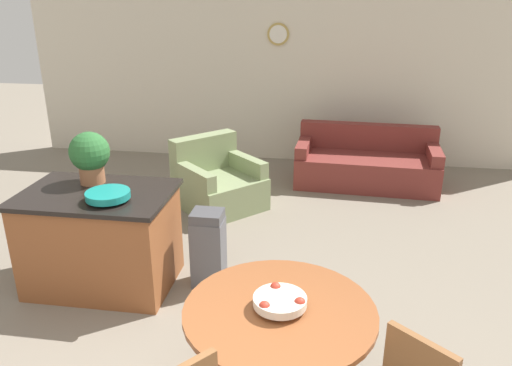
{
  "coord_description": "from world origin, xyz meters",
  "views": [
    {
      "loc": [
        0.72,
        -1.48,
        2.5
      ],
      "look_at": [
        0.11,
        2.46,
        0.98
      ],
      "focal_mm": 35.0,
      "sensor_mm": 36.0,
      "label": 1
    }
  ],
  "objects_px": {
    "fruit_bowl": "(280,301)",
    "potted_plant": "(90,155)",
    "trash_bin": "(208,249)",
    "couch": "(366,165)",
    "dining_table": "(279,334)",
    "armchair": "(218,184)",
    "teal_bowl": "(108,195)",
    "kitchen_island": "(101,239)"
  },
  "relations": [
    {
      "from": "teal_bowl",
      "to": "couch",
      "type": "bearing_deg",
      "value": 53.82
    },
    {
      "from": "fruit_bowl",
      "to": "trash_bin",
      "type": "xyz_separation_m",
      "value": [
        -0.79,
        1.41,
        -0.48
      ]
    },
    {
      "from": "fruit_bowl",
      "to": "teal_bowl",
      "type": "height_order",
      "value": "teal_bowl"
    },
    {
      "from": "trash_bin",
      "to": "couch",
      "type": "height_order",
      "value": "couch"
    },
    {
      "from": "fruit_bowl",
      "to": "kitchen_island",
      "type": "height_order",
      "value": "kitchen_island"
    },
    {
      "from": "trash_bin",
      "to": "couch",
      "type": "bearing_deg",
      "value": 61.44
    },
    {
      "from": "teal_bowl",
      "to": "trash_bin",
      "type": "xyz_separation_m",
      "value": [
        0.75,
        0.3,
        -0.6
      ]
    },
    {
      "from": "dining_table",
      "to": "potted_plant",
      "type": "xyz_separation_m",
      "value": [
        -1.85,
        1.48,
        0.56
      ]
    },
    {
      "from": "dining_table",
      "to": "armchair",
      "type": "distance_m",
      "value": 3.37
    },
    {
      "from": "fruit_bowl",
      "to": "dining_table",
      "type": "bearing_deg",
      "value": 90.98
    },
    {
      "from": "kitchen_island",
      "to": "teal_bowl",
      "type": "bearing_deg",
      "value": -40.57
    },
    {
      "from": "fruit_bowl",
      "to": "trash_bin",
      "type": "height_order",
      "value": "fruit_bowl"
    },
    {
      "from": "potted_plant",
      "to": "teal_bowl",
      "type": "bearing_deg",
      "value": -50.2
    },
    {
      "from": "potted_plant",
      "to": "armchair",
      "type": "height_order",
      "value": "potted_plant"
    },
    {
      "from": "dining_table",
      "to": "fruit_bowl",
      "type": "distance_m",
      "value": 0.23
    },
    {
      "from": "kitchen_island",
      "to": "potted_plant",
      "type": "distance_m",
      "value": 0.75
    },
    {
      "from": "fruit_bowl",
      "to": "potted_plant",
      "type": "relative_size",
      "value": 0.67
    },
    {
      "from": "teal_bowl",
      "to": "fruit_bowl",
      "type": "bearing_deg",
      "value": -35.7
    },
    {
      "from": "dining_table",
      "to": "armchair",
      "type": "height_order",
      "value": "armchair"
    },
    {
      "from": "kitchen_island",
      "to": "trash_bin",
      "type": "xyz_separation_m",
      "value": [
        0.94,
        0.14,
        -0.1
      ]
    },
    {
      "from": "fruit_bowl",
      "to": "teal_bowl",
      "type": "relative_size",
      "value": 0.86
    },
    {
      "from": "couch",
      "to": "kitchen_island",
      "type": "bearing_deg",
      "value": -127.1
    },
    {
      "from": "fruit_bowl",
      "to": "potted_plant",
      "type": "xyz_separation_m",
      "value": [
        -1.85,
        1.48,
        0.33
      ]
    },
    {
      "from": "fruit_bowl",
      "to": "armchair",
      "type": "xyz_separation_m",
      "value": [
        -1.11,
        3.17,
        -0.55
      ]
    },
    {
      "from": "kitchen_island",
      "to": "potted_plant",
      "type": "bearing_deg",
      "value": 120.04
    },
    {
      "from": "dining_table",
      "to": "couch",
      "type": "distance_m",
      "value": 4.32
    },
    {
      "from": "fruit_bowl",
      "to": "couch",
      "type": "height_order",
      "value": "fruit_bowl"
    },
    {
      "from": "dining_table",
      "to": "potted_plant",
      "type": "distance_m",
      "value": 2.44
    },
    {
      "from": "teal_bowl",
      "to": "armchair",
      "type": "distance_m",
      "value": 2.21
    },
    {
      "from": "armchair",
      "to": "potted_plant",
      "type": "bearing_deg",
      "value": -160.08
    },
    {
      "from": "trash_bin",
      "to": "armchair",
      "type": "distance_m",
      "value": 1.79
    },
    {
      "from": "teal_bowl",
      "to": "potted_plant",
      "type": "distance_m",
      "value": 0.54
    },
    {
      "from": "dining_table",
      "to": "kitchen_island",
      "type": "height_order",
      "value": "kitchen_island"
    },
    {
      "from": "kitchen_island",
      "to": "trash_bin",
      "type": "bearing_deg",
      "value": 8.33
    },
    {
      "from": "dining_table",
      "to": "trash_bin",
      "type": "relative_size",
      "value": 1.58
    },
    {
      "from": "teal_bowl",
      "to": "trash_bin",
      "type": "distance_m",
      "value": 1.0
    },
    {
      "from": "kitchen_island",
      "to": "armchair",
      "type": "xyz_separation_m",
      "value": [
        0.62,
        1.9,
        -0.17
      ]
    },
    {
      "from": "potted_plant",
      "to": "couch",
      "type": "bearing_deg",
      "value": 46.56
    },
    {
      "from": "teal_bowl",
      "to": "couch",
      "type": "relative_size",
      "value": 0.19
    },
    {
      "from": "trash_bin",
      "to": "teal_bowl",
      "type": "bearing_deg",
      "value": -158.09
    },
    {
      "from": "potted_plant",
      "to": "couch",
      "type": "relative_size",
      "value": 0.24
    },
    {
      "from": "kitchen_island",
      "to": "armchair",
      "type": "distance_m",
      "value": 2.0
    }
  ]
}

